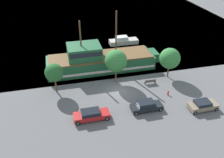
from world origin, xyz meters
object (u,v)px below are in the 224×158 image
at_px(moored_boat_dockside, 123,41).
at_px(bench_promenade_east, 150,82).
at_px(parked_car_curb_mid, 146,106).
at_px(pirate_ship, 98,60).
at_px(parked_car_curb_rear, 91,115).
at_px(parked_car_curb_front, 203,105).
at_px(fire_hydrant, 168,93).

relative_size(moored_boat_dockside, bench_promenade_east, 3.43).
bearing_deg(bench_promenade_east, parked_car_curb_mid, -115.83).
height_order(pirate_ship, parked_car_curb_mid, pirate_ship).
distance_m(pirate_ship, parked_car_curb_rear, 14.65).
bearing_deg(pirate_ship, parked_car_curb_front, -51.78).
xyz_separation_m(pirate_ship, bench_promenade_east, (7.51, -7.43, -1.33)).
distance_m(parked_car_curb_front, parked_car_curb_mid, 8.28).
height_order(moored_boat_dockside, parked_car_curb_rear, moored_boat_dockside).
xyz_separation_m(parked_car_curb_front, bench_promenade_east, (-4.91, 8.33, -0.24)).
bearing_deg(parked_car_curb_front, pirate_ship, 128.22).
xyz_separation_m(pirate_ship, parked_car_curb_front, (12.42, -15.77, -1.09)).
relative_size(pirate_ship, moored_boat_dockside, 3.21).
bearing_deg(moored_boat_dockside, parked_car_curb_mid, -98.08).
bearing_deg(parked_car_curb_mid, bench_promenade_east, 64.17).
relative_size(parked_car_curb_mid, parked_car_curb_rear, 0.93).
height_order(pirate_ship, moored_boat_dockside, pirate_ship).
relative_size(moored_boat_dockside, parked_car_curb_mid, 1.42).
relative_size(parked_car_curb_front, parked_car_curb_rear, 0.84).
bearing_deg(parked_car_curb_front, bench_promenade_east, 120.50).
relative_size(parked_car_curb_front, parked_car_curb_mid, 0.91).
height_order(parked_car_curb_rear, bench_promenade_east, parked_car_curb_rear).
distance_m(moored_boat_dockside, parked_car_curb_rear, 27.03).
relative_size(parked_car_curb_rear, fire_hydrant, 6.52).
height_order(moored_boat_dockside, fire_hydrant, moored_boat_dockside).
bearing_deg(fire_hydrant, pirate_ship, 128.85).
xyz_separation_m(pirate_ship, moored_boat_dockside, (7.79, 10.31, -1.11)).
height_order(parked_car_curb_front, parked_car_curb_rear, parked_car_curb_rear).
distance_m(fire_hydrant, bench_promenade_east, 4.12).
height_order(parked_car_curb_mid, bench_promenade_east, parked_car_curb_mid).
bearing_deg(moored_boat_dockside, parked_car_curb_front, -79.93).
bearing_deg(moored_boat_dockside, pirate_ship, -127.05).
distance_m(moored_boat_dockside, bench_promenade_east, 17.75).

